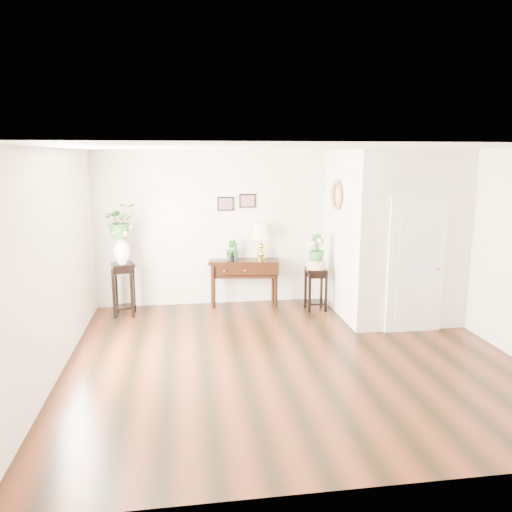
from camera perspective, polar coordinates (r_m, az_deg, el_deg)
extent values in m
cube|color=#532211|center=(6.95, 4.09, -11.51)|extent=(6.00, 5.50, 0.02)
cube|color=white|center=(6.41, 4.45, 12.23)|extent=(6.00, 5.50, 0.02)
cube|color=silver|center=(9.20, 0.56, 3.25)|extent=(6.00, 0.02, 2.80)
cube|color=silver|center=(3.99, 12.90, -7.96)|extent=(6.00, 0.02, 2.80)
cube|color=silver|center=(6.58, -22.16, -0.87)|extent=(0.02, 5.50, 2.80)
cube|color=silver|center=(7.75, 26.46, 0.52)|extent=(0.02, 5.50, 2.80)
cube|color=silver|center=(8.85, 15.13, 2.53)|extent=(1.80, 1.95, 2.80)
cube|color=white|center=(8.02, 17.81, -1.05)|extent=(0.90, 0.05, 2.10)
cube|color=black|center=(9.05, -3.50, 5.97)|extent=(0.30, 0.02, 0.25)
cube|color=black|center=(9.09, -0.98, 6.32)|extent=(0.30, 0.02, 0.25)
torus|color=#A27646|center=(8.57, 9.20, 6.88)|extent=(0.07, 0.51, 0.51)
cube|color=black|center=(9.17, -1.39, -3.02)|extent=(1.31, 0.59, 0.84)
cube|color=gold|center=(9.06, 0.60, 1.79)|extent=(0.43, 0.43, 0.66)
cylinder|color=#123D28|center=(9.03, -2.36, 0.59)|extent=(0.08, 0.08, 0.31)
imported|color=#2C6B28|center=(9.02, -2.88, 0.66)|extent=(0.24, 0.21, 0.37)
cube|color=black|center=(8.84, -14.86, -3.72)|extent=(0.44, 0.44, 0.91)
imported|color=#2C6B28|center=(8.62, -15.25, 3.73)|extent=(0.67, 0.63, 0.60)
cube|color=black|center=(8.93, 6.83, -3.78)|extent=(0.39, 0.39, 0.76)
cylinder|color=beige|center=(8.82, 6.90, -0.91)|extent=(0.44, 0.44, 0.15)
imported|color=#2C6B28|center=(8.77, 6.95, 0.89)|extent=(0.34, 0.34, 0.48)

